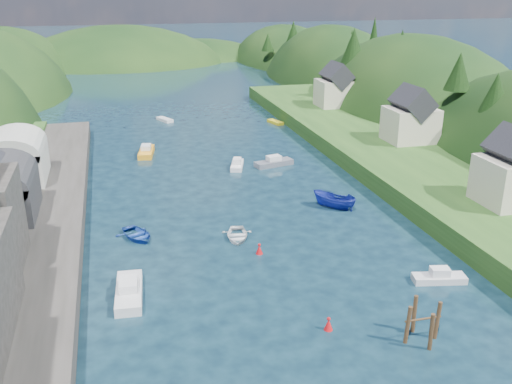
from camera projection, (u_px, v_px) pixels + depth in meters
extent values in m
plane|color=black|center=(218.00, 167.00, 81.76)|extent=(600.00, 600.00, 0.00)
ellipsoid|color=black|center=(5.00, 93.00, 173.46)|extent=(44.00, 75.56, 39.00)
ellipsoid|color=black|center=(409.00, 153.00, 117.95)|extent=(36.00, 75.56, 48.00)
ellipsoid|color=black|center=(332.00, 108.00, 156.79)|extent=(36.00, 75.56, 44.49)
ellipsoid|color=black|center=(287.00, 79.00, 194.42)|extent=(36.00, 75.56, 36.00)
ellipsoid|color=black|center=(122.00, 92.00, 191.86)|extent=(80.00, 60.00, 44.00)
ellipsoid|color=black|center=(200.00, 89.00, 208.22)|extent=(70.00, 56.00, 36.00)
cone|color=black|center=(495.00, 99.00, 76.89)|extent=(5.29, 5.29, 7.00)
cone|color=black|center=(459.00, 71.00, 85.52)|extent=(4.07, 4.07, 5.67)
cone|color=black|center=(425.00, 83.00, 99.07)|extent=(3.40, 3.40, 6.26)
cone|color=black|center=(401.00, 53.00, 112.26)|extent=(4.94, 4.94, 9.33)
cone|color=black|center=(354.00, 47.00, 114.51)|extent=(5.25, 5.25, 7.34)
cone|color=black|center=(374.00, 38.00, 126.73)|extent=(3.36, 3.36, 9.38)
cone|color=black|center=(351.00, 44.00, 138.93)|extent=(4.57, 4.57, 6.90)
cone|color=black|center=(328.00, 46.00, 151.14)|extent=(3.59, 3.59, 6.09)
cone|color=black|center=(293.00, 32.00, 160.22)|extent=(4.14, 4.14, 6.16)
cone|color=black|center=(268.00, 42.00, 168.63)|extent=(3.83, 3.83, 5.01)
cube|color=#2D2B28|center=(7.00, 281.00, 48.53)|extent=(12.00, 110.00, 2.00)
cube|color=#2D2D30|center=(0.00, 198.00, 58.83)|extent=(7.00, 9.00, 4.00)
cube|color=#B2B2A8|center=(16.00, 164.00, 69.73)|extent=(7.00, 9.00, 4.00)
cylinder|color=#B2B2A8|center=(13.00, 148.00, 69.04)|extent=(7.00, 9.00, 7.00)
cube|color=#234719|center=(410.00, 166.00, 78.14)|extent=(16.00, 120.00, 2.40)
cube|color=beige|center=(410.00, 125.00, 85.06)|extent=(7.00, 6.00, 5.00)
cube|color=black|center=(412.00, 103.00, 83.91)|extent=(5.15, 6.24, 5.15)
cube|color=beige|center=(336.00, 93.00, 109.35)|extent=(7.00, 6.00, 5.00)
cube|color=black|center=(337.00, 75.00, 108.19)|extent=(5.15, 6.24, 5.15)
cylinder|color=#382314|center=(437.00, 324.00, 42.01)|extent=(0.32, 0.32, 3.68)
cylinder|color=#382314|center=(414.00, 317.00, 42.82)|extent=(0.32, 0.32, 3.68)
cylinder|color=#382314|center=(407.00, 328.00, 41.44)|extent=(0.32, 0.32, 3.68)
cylinder|color=#382314|center=(431.00, 335.00, 40.63)|extent=(0.32, 0.32, 3.68)
cylinder|color=#382314|center=(423.00, 319.00, 41.52)|extent=(2.90, 0.16, 0.16)
cone|color=#B00E11|center=(328.00, 325.00, 43.31)|extent=(0.70, 0.70, 0.90)
sphere|color=#B00E11|center=(329.00, 319.00, 43.14)|extent=(0.30, 0.30, 0.30)
cone|color=#B00E11|center=(259.00, 249.00, 55.47)|extent=(0.70, 0.70, 0.90)
sphere|color=#B00E11|center=(259.00, 245.00, 55.30)|extent=(0.30, 0.30, 0.30)
imported|color=silver|center=(237.00, 235.00, 58.87)|extent=(4.01, 5.01, 0.93)
imported|color=navy|center=(334.00, 201.00, 66.50)|extent=(5.18, 5.09, 2.04)
cube|color=#595B65|center=(274.00, 163.00, 82.17)|extent=(5.91, 3.11, 0.79)
cube|color=silver|center=(274.00, 158.00, 81.90)|extent=(2.22, 1.72, 0.70)
cube|color=gold|center=(275.00, 122.00, 106.71)|extent=(2.38, 4.09, 0.54)
cube|color=silver|center=(129.00, 293.00, 47.83)|extent=(2.58, 6.55, 0.90)
cube|color=silver|center=(128.00, 284.00, 47.54)|extent=(1.64, 2.35, 0.70)
cube|color=silver|center=(439.00, 279.00, 50.34)|extent=(4.85, 2.43, 0.65)
cube|color=silver|center=(440.00, 272.00, 50.09)|extent=(1.80, 1.38, 0.70)
cube|color=orange|center=(146.00, 152.00, 87.36)|extent=(3.00, 6.36, 0.86)
cube|color=silver|center=(146.00, 147.00, 87.08)|extent=(1.75, 2.34, 0.70)
imported|color=navy|center=(137.00, 235.00, 58.94)|extent=(5.08, 5.81, 1.00)
cube|color=silver|center=(165.00, 120.00, 108.57)|extent=(3.00, 4.44, 0.59)
cube|color=silver|center=(237.00, 165.00, 81.39)|extent=(2.89, 4.99, 0.66)
cube|color=silver|center=(237.00, 161.00, 81.14)|extent=(1.53, 1.91, 0.70)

